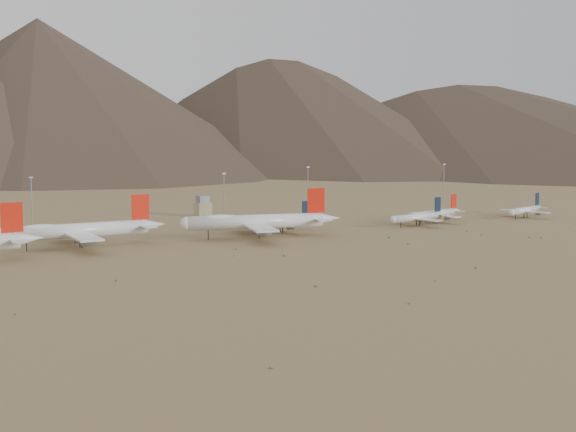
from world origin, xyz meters
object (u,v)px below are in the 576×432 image
widebody_east (256,221)px  control_tower (203,207)px  widebody_centre (78,230)px  narrowbody_b (418,217)px  narrowbody_a (282,223)px

widebody_east → control_tower: size_ratio=6.18×
widebody_centre → narrowbody_b: size_ratio=1.72×
control_tower → widebody_centre: bearing=-139.1°
control_tower → narrowbody_b: bearing=-50.6°
widebody_east → narrowbody_b: widebody_east is taller
widebody_east → narrowbody_b: 94.83m
widebody_centre → control_tower: widebody_centre is taller
widebody_east → narrowbody_a: (20.95, 12.78, -3.11)m
widebody_centre → widebody_east: bearing=-7.7°
widebody_east → narrowbody_a: bearing=46.5°
narrowbody_b → control_tower: 124.19m
widebody_centre → narrowbody_b: (173.78, -13.79, -2.90)m
narrowbody_b → control_tower: size_ratio=3.52×
widebody_centre → narrowbody_a: size_ratio=1.68×
control_tower → widebody_east: bearing=-99.5°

